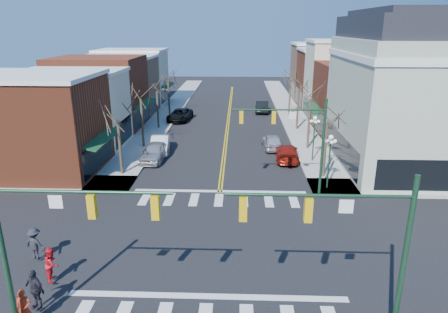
# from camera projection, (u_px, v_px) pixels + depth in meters

# --- Properties ---
(ground) EXTENTS (160.00, 160.00, 0.00)m
(ground) POSITION_uv_depth(u_px,v_px,m) (213.00, 245.00, 22.90)
(ground) COLOR black
(ground) RESTS_ON ground
(sidewalk_left) EXTENTS (3.50, 70.00, 0.15)m
(sidewalk_left) POSITION_uv_depth(u_px,v_px,m) (143.00, 144.00, 42.18)
(sidewalk_left) COLOR #9E9B93
(sidewalk_left) RESTS_ON ground
(sidewalk_right) EXTENTS (3.50, 70.00, 0.15)m
(sidewalk_right) POSITION_uv_depth(u_px,v_px,m) (309.00, 146.00, 41.57)
(sidewalk_right) COLOR #9E9B93
(sidewalk_right) RESTS_ON ground
(bldg_left_brick_a) EXTENTS (10.00, 8.50, 8.00)m
(bldg_left_brick_a) POSITION_uv_depth(u_px,v_px,m) (37.00, 126.00, 33.36)
(bldg_left_brick_a) COLOR maroon
(bldg_left_brick_a) RESTS_ON ground
(bldg_left_stucco_a) EXTENTS (10.00, 7.00, 7.50)m
(bldg_left_stucco_a) POSITION_uv_depth(u_px,v_px,m) (74.00, 110.00, 40.80)
(bldg_left_stucco_a) COLOR beige
(bldg_left_stucco_a) RESTS_ON ground
(bldg_left_brick_b) EXTENTS (10.00, 9.00, 8.50)m
(bldg_left_brick_b) POSITION_uv_depth(u_px,v_px,m) (100.00, 93.00, 48.24)
(bldg_left_brick_b) COLOR maroon
(bldg_left_brick_b) RESTS_ON ground
(bldg_left_tan) EXTENTS (10.00, 7.50, 7.80)m
(bldg_left_tan) POSITION_uv_depth(u_px,v_px,m) (119.00, 86.00, 56.18)
(bldg_left_tan) COLOR #916F50
(bldg_left_tan) RESTS_ON ground
(bldg_left_stucco_b) EXTENTS (10.00, 8.00, 8.20)m
(bldg_left_stucco_b) POSITION_uv_depth(u_px,v_px,m) (133.00, 78.00, 63.48)
(bldg_left_stucco_b) COLOR beige
(bldg_left_stucco_b) RESTS_ON ground
(bldg_right_brick_a) EXTENTS (10.00, 8.50, 8.00)m
(bldg_right_brick_a) POSITION_uv_depth(u_px,v_px,m) (362.00, 99.00, 45.57)
(bldg_right_brick_a) COLOR maroon
(bldg_right_brick_a) RESTS_ON ground
(bldg_right_stucco) EXTENTS (10.00, 7.00, 10.00)m
(bldg_right_stucco) POSITION_uv_depth(u_px,v_px,m) (346.00, 81.00, 52.61)
(bldg_right_stucco) COLOR beige
(bldg_right_stucco) RESTS_ON ground
(bldg_right_brick_b) EXTENTS (10.00, 8.00, 8.50)m
(bldg_right_brick_b) POSITION_uv_depth(u_px,v_px,m) (333.00, 80.00, 59.97)
(bldg_right_brick_b) COLOR maroon
(bldg_right_brick_b) RESTS_ON ground
(bldg_right_tan) EXTENTS (10.00, 8.00, 9.00)m
(bldg_right_tan) POSITION_uv_depth(u_px,v_px,m) (323.00, 72.00, 67.49)
(bldg_right_tan) COLOR #916F50
(bldg_right_tan) RESTS_ON ground
(victorian_corner) EXTENTS (12.25, 14.25, 13.30)m
(victorian_corner) POSITION_uv_depth(u_px,v_px,m) (416.00, 91.00, 34.02)
(victorian_corner) COLOR #A8B39B
(victorian_corner) RESTS_ON ground
(traffic_mast_near_left) EXTENTS (6.60, 0.28, 7.20)m
(traffic_mast_near_left) POSITION_uv_depth(u_px,v_px,m) (49.00, 234.00, 14.61)
(traffic_mast_near_left) COLOR #14331E
(traffic_mast_near_left) RESTS_ON ground
(traffic_mast_near_right) EXTENTS (6.60, 0.28, 7.20)m
(traffic_mast_near_right) POSITION_uv_depth(u_px,v_px,m) (355.00, 240.00, 14.22)
(traffic_mast_near_right) COLOR #14331E
(traffic_mast_near_right) RESTS_ON ground
(traffic_mast_far_right) EXTENTS (6.60, 0.28, 7.20)m
(traffic_mast_far_right) POSITION_uv_depth(u_px,v_px,m) (297.00, 133.00, 28.27)
(traffic_mast_far_right) COLOR #14331E
(traffic_mast_far_right) RESTS_ON ground
(lamppost_corner) EXTENTS (0.36, 0.36, 4.33)m
(lamppost_corner) POSITION_uv_depth(u_px,v_px,m) (330.00, 153.00, 29.77)
(lamppost_corner) COLOR #14331E
(lamppost_corner) RESTS_ON ground
(lamppost_midblock) EXTENTS (0.36, 0.36, 4.33)m
(lamppost_midblock) POSITION_uv_depth(u_px,v_px,m) (314.00, 131.00, 35.94)
(lamppost_midblock) COLOR #14331E
(lamppost_midblock) RESTS_ON ground
(tree_left_a) EXTENTS (0.24, 0.24, 4.76)m
(tree_left_a) POSITION_uv_depth(u_px,v_px,m) (120.00, 148.00, 32.90)
(tree_left_a) COLOR #382B21
(tree_left_a) RESTS_ON ground
(tree_left_b) EXTENTS (0.24, 0.24, 5.04)m
(tree_left_b) POSITION_uv_depth(u_px,v_px,m) (142.00, 124.00, 40.46)
(tree_left_b) COLOR #382B21
(tree_left_b) RESTS_ON ground
(tree_left_c) EXTENTS (0.24, 0.24, 4.55)m
(tree_left_c) POSITION_uv_depth(u_px,v_px,m) (158.00, 110.00, 48.13)
(tree_left_c) COLOR #382B21
(tree_left_c) RESTS_ON ground
(tree_left_d) EXTENTS (0.24, 0.24, 4.90)m
(tree_left_d) POSITION_uv_depth(u_px,v_px,m) (169.00, 98.00, 55.67)
(tree_left_d) COLOR #382B21
(tree_left_d) RESTS_ON ground
(tree_right_a) EXTENTS (0.24, 0.24, 4.62)m
(tree_right_a) POSITION_uv_depth(u_px,v_px,m) (325.00, 151.00, 32.34)
(tree_right_a) COLOR #382B21
(tree_right_a) RESTS_ON ground
(tree_right_b) EXTENTS (0.24, 0.24, 5.18)m
(tree_right_b) POSITION_uv_depth(u_px,v_px,m) (309.00, 124.00, 39.85)
(tree_right_b) COLOR #382B21
(tree_right_b) RESTS_ON ground
(tree_right_c) EXTENTS (0.24, 0.24, 4.83)m
(tree_right_c) POSITION_uv_depth(u_px,v_px,m) (298.00, 110.00, 47.50)
(tree_right_c) COLOR #382B21
(tree_right_c) RESTS_ON ground
(tree_right_d) EXTENTS (0.24, 0.24, 4.97)m
(tree_right_d) POSITION_uv_depth(u_px,v_px,m) (290.00, 98.00, 55.07)
(tree_right_d) COLOR #382B21
(tree_right_d) RESTS_ON ground
(car_left_near) EXTENTS (2.42, 5.09, 1.68)m
(car_left_near) POSITION_uv_depth(u_px,v_px,m) (155.00, 152.00, 37.01)
(car_left_near) COLOR #B8B8BD
(car_left_near) RESTS_ON ground
(car_left_mid) EXTENTS (2.18, 4.98, 1.59)m
(car_left_mid) POSITION_uv_depth(u_px,v_px,m) (160.00, 144.00, 39.55)
(car_left_mid) COLOR white
(car_left_mid) RESTS_ON ground
(car_left_far) EXTENTS (3.20, 5.80, 1.54)m
(car_left_far) POSITION_uv_depth(u_px,v_px,m) (180.00, 115.00, 52.70)
(car_left_far) COLOR black
(car_left_far) RESTS_ON ground
(car_right_near) EXTENTS (2.39, 5.15, 1.46)m
(car_right_near) POSITION_uv_depth(u_px,v_px,m) (287.00, 153.00, 37.19)
(car_right_near) COLOR maroon
(car_right_near) RESTS_ON ground
(car_right_mid) EXTENTS (2.00, 4.51, 1.51)m
(car_right_mid) POSITION_uv_depth(u_px,v_px,m) (272.00, 141.00, 40.64)
(car_right_mid) COLOR silver
(car_right_mid) RESTS_ON ground
(car_right_far) EXTENTS (2.24, 5.32, 1.71)m
(car_right_far) POSITION_uv_depth(u_px,v_px,m) (262.00, 106.00, 57.90)
(car_right_far) COLOR black
(car_right_far) RESTS_ON ground
(pedestrian_red_a) EXTENTS (0.69, 0.53, 1.71)m
(pedestrian_red_a) POSITION_uv_depth(u_px,v_px,m) (24.00, 309.00, 16.24)
(pedestrian_red_a) COLOR #AF2B12
(pedestrian_red_a) RESTS_ON sidewalk_left
(pedestrian_red_b) EXTENTS (0.83, 0.97, 1.75)m
(pedestrian_red_b) POSITION_uv_depth(u_px,v_px,m) (52.00, 264.00, 19.26)
(pedestrian_red_b) COLOR red
(pedestrian_red_b) RESTS_ON sidewalk_left
(pedestrian_dark_a) EXTENTS (1.20, 0.89, 1.89)m
(pedestrian_dark_a) POSITION_uv_depth(u_px,v_px,m) (35.00, 289.00, 17.30)
(pedestrian_dark_a) COLOR #22212A
(pedestrian_dark_a) RESTS_ON sidewalk_left
(pedestrian_dark_b) EXTENTS (1.28, 0.92, 1.79)m
(pedestrian_dark_b) POSITION_uv_depth(u_px,v_px,m) (35.00, 244.00, 21.00)
(pedestrian_dark_b) COLOR black
(pedestrian_dark_b) RESTS_ON sidewalk_left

